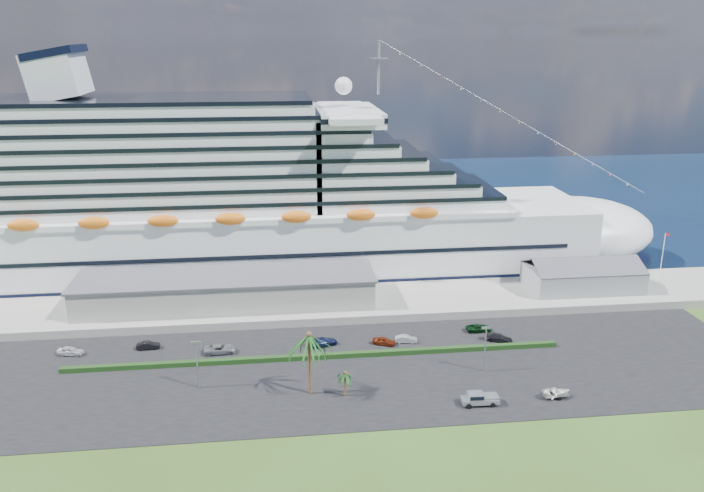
{
  "coord_description": "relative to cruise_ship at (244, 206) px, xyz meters",
  "views": [
    {
      "loc": [
        -14.93,
        -94.31,
        55.75
      ],
      "look_at": [
        -0.12,
        30.0,
        16.53
      ],
      "focal_mm": 35.0,
      "sensor_mm": 36.0,
      "label": 1
    }
  ],
  "objects": [
    {
      "name": "hedge",
      "position": [
        13.53,
        -48.0,
        -16.12
      ],
      "size": [
        88.0,
        1.1,
        0.9
      ],
      "primitive_type": "cube",
      "color": "black",
      "rests_on": "asphalt_lot"
    },
    {
      "name": "parked_car_4",
      "position": [
        26.26,
        -43.69,
        -15.84
      ],
      "size": [
        4.67,
        3.3,
        1.48
      ],
      "primitive_type": "imported",
      "rotation": [
        0.0,
        0.0,
        1.17
      ],
      "color": "maroon",
      "rests_on": "asphalt_lot"
    },
    {
      "name": "parked_car_0",
      "position": [
        -30.47,
        -41.24,
        -15.79
      ],
      "size": [
        4.89,
        2.7,
        1.58
      ],
      "primitive_type": "imported",
      "rotation": [
        0.0,
        0.0,
        1.38
      ],
      "color": "#BDBDBF",
      "rests_on": "asphalt_lot"
    },
    {
      "name": "port_shed",
      "position": [
        73.53,
        -24.0,
        -12.3
      ],
      "size": [
        24.0,
        12.31,
        7.37
      ],
      "color": "gray",
      "rests_on": "wharf"
    },
    {
      "name": "pickup_truck",
      "position": [
        37.49,
        -66.67,
        -15.44
      ],
      "size": [
        5.93,
        2.41,
        2.06
      ],
      "color": "black",
      "rests_on": "asphalt_lot"
    },
    {
      "name": "palm_short",
      "position": [
        17.03,
        -61.5,
        -13.03
      ],
      "size": [
        3.53,
        3.53,
        4.56
      ],
      "color": "#47301E",
      "rests_on": "ground"
    },
    {
      "name": "boat_trailer",
      "position": [
        50.25,
        -66.05,
        -15.57
      ],
      "size": [
        5.4,
        3.72,
        1.52
      ],
      "color": "gray",
      "rests_on": "asphalt_lot"
    },
    {
      "name": "lamp_post_left",
      "position": [
        -6.47,
        -56.0,
        -11.35
      ],
      "size": [
        1.6,
        0.35,
        8.27
      ],
      "color": "gray",
      "rests_on": "asphalt_lot"
    },
    {
      "name": "asphalt_lot",
      "position": [
        21.53,
        -53.0,
        -16.63
      ],
      "size": [
        140.0,
        38.0,
        0.12
      ],
      "primitive_type": "cube",
      "color": "black",
      "rests_on": "ground"
    },
    {
      "name": "ground",
      "position": [
        21.53,
        -64.0,
        -16.69
      ],
      "size": [
        420.0,
        420.0,
        0.0
      ],
      "primitive_type": "plane",
      "color": "#314818",
      "rests_on": "ground"
    },
    {
      "name": "parked_car_1",
      "position": [
        -16.97,
        -40.36,
        -15.88
      ],
      "size": [
        4.28,
        1.66,
        1.39
      ],
      "primitive_type": "imported",
      "rotation": [
        0.0,
        0.0,
        1.62
      ],
      "color": "black",
      "rests_on": "asphalt_lot"
    },
    {
      "name": "lamp_post_right",
      "position": [
        41.53,
        -56.0,
        -11.35
      ],
      "size": [
        1.6,
        0.35,
        8.27
      ],
      "color": "gray",
      "rests_on": "asphalt_lot"
    },
    {
      "name": "wharf",
      "position": [
        21.53,
        -24.0,
        -15.79
      ],
      "size": [
        240.0,
        20.0,
        1.8
      ],
      "primitive_type": "cube",
      "color": "gray",
      "rests_on": "ground"
    },
    {
      "name": "flagpole",
      "position": [
        91.57,
        -24.0,
        -8.43
      ],
      "size": [
        1.08,
        0.16,
        12.0
      ],
      "color": "silver",
      "rests_on": "wharf"
    },
    {
      "name": "parked_car_2",
      "position": [
        -3.81,
        -43.6,
        -15.78
      ],
      "size": [
        5.83,
        2.92,
        1.58
      ],
      "primitive_type": "imported",
      "rotation": [
        0.0,
        0.0,
        1.62
      ],
      "color": "gray",
      "rests_on": "asphalt_lot"
    },
    {
      "name": "cruise_ship",
      "position": [
        0.0,
        0.0,
        0.0
      ],
      "size": [
        191.0,
        38.0,
        54.0
      ],
      "color": "silver",
      "rests_on": "ground"
    },
    {
      "name": "palm_tall",
      "position": [
        11.53,
        -60.0,
        -7.49
      ],
      "size": [
        8.82,
        8.82,
        11.13
      ],
      "color": "#47301E",
      "rests_on": "ground"
    },
    {
      "name": "terminal_building",
      "position": [
        -3.47,
        -24.0,
        -11.68
      ],
      "size": [
        61.0,
        15.0,
        6.3
      ],
      "color": "gray",
      "rests_on": "wharf"
    },
    {
      "name": "parked_car_7",
      "position": [
        47.87,
        -44.72,
        -15.85
      ],
      "size": [
        5.41,
        3.93,
        1.46
      ],
      "primitive_type": "imported",
      "rotation": [
        0.0,
        0.0,
        1.15
      ],
      "color": "black",
      "rests_on": "asphalt_lot"
    },
    {
      "name": "parked_car_3",
      "position": [
        14.98,
        -42.7,
        -15.8
      ],
      "size": [
        5.76,
        3.82,
        1.55
      ],
      "primitive_type": "imported",
      "rotation": [
        0.0,
        0.0,
        1.91
      ],
      "color": "#121A40",
      "rests_on": "asphalt_lot"
    },
    {
      "name": "parked_car_5",
      "position": [
        30.51,
        -43.22,
        -15.89
      ],
      "size": [
        4.33,
        2.13,
        1.37
      ],
      "primitive_type": "imported",
      "rotation": [
        0.0,
        0.0,
        1.4
      ],
      "color": "#A7A8AE",
      "rests_on": "asphalt_lot"
    },
    {
      "name": "parked_car_6",
      "position": [
        45.54,
        -39.98,
        -15.88
      ],
      "size": [
        5.06,
        2.39,
        1.4
      ],
      "primitive_type": "imported",
      "rotation": [
        0.0,
        0.0,
        1.55
      ],
      "color": "black",
      "rests_on": "asphalt_lot"
    },
    {
      "name": "water",
      "position": [
        21.53,
        66.0,
        -16.68
      ],
      "size": [
        420.0,
        160.0,
        0.02
      ],
      "primitive_type": "cube",
      "color": "black",
      "rests_on": "ground"
    }
  ]
}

